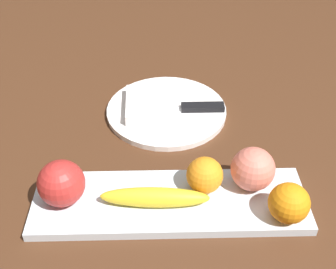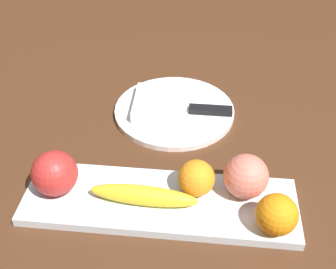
# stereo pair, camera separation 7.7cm
# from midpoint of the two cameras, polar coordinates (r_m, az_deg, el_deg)

# --- Properties ---
(ground_plane) EXTENTS (2.40, 2.40, 0.00)m
(ground_plane) POSITION_cam_midpoint_polar(r_m,az_deg,el_deg) (0.73, 0.19, -7.87)
(ground_plane) COLOR #482917
(fruit_tray) EXTENTS (0.45, 0.14, 0.02)m
(fruit_tray) POSITION_cam_midpoint_polar(r_m,az_deg,el_deg) (0.71, -2.91, -9.20)
(fruit_tray) COLOR silver
(fruit_tray) RESTS_ON ground_plane
(apple) EXTENTS (0.08, 0.08, 0.08)m
(apple) POSITION_cam_midpoint_polar(r_m,az_deg,el_deg) (0.70, -17.22, -6.41)
(apple) COLOR red
(apple) RESTS_ON fruit_tray
(banana) EXTENTS (0.18, 0.04, 0.03)m
(banana) POSITION_cam_midpoint_polar(r_m,az_deg,el_deg) (0.68, -5.07, -8.54)
(banana) COLOR yellow
(banana) RESTS_ON fruit_tray
(orange_near_apple) EXTENTS (0.06, 0.06, 0.06)m
(orange_near_apple) POSITION_cam_midpoint_polar(r_m,az_deg,el_deg) (0.67, 12.73, -9.12)
(orange_near_apple) COLOR orange
(orange_near_apple) RESTS_ON fruit_tray
(orange_near_banana) EXTENTS (0.06, 0.06, 0.06)m
(orange_near_banana) POSITION_cam_midpoint_polar(r_m,az_deg,el_deg) (0.69, 1.76, -5.60)
(orange_near_banana) COLOR orange
(orange_near_banana) RESTS_ON fruit_tray
(peach) EXTENTS (0.07, 0.07, 0.07)m
(peach) POSITION_cam_midpoint_polar(r_m,az_deg,el_deg) (0.70, 8.22, -4.63)
(peach) COLOR #DF7361
(peach) RESTS_ON fruit_tray
(dinner_plate) EXTENTS (0.25, 0.25, 0.01)m
(dinner_plate) POSITION_cam_midpoint_polar(r_m,az_deg,el_deg) (0.90, -2.66, 3.14)
(dinner_plate) COLOR white
(dinner_plate) RESTS_ON ground_plane
(folded_napkin) EXTENTS (0.11, 0.12, 0.02)m
(folded_napkin) POSITION_cam_midpoint_polar(r_m,az_deg,el_deg) (0.89, -4.72, 3.99)
(folded_napkin) COLOR white
(folded_napkin) RESTS_ON dinner_plate
(knife) EXTENTS (0.18, 0.02, 0.01)m
(knife) POSITION_cam_midpoint_polar(r_m,az_deg,el_deg) (0.89, 1.19, 3.52)
(knife) COLOR silver
(knife) RESTS_ON dinner_plate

